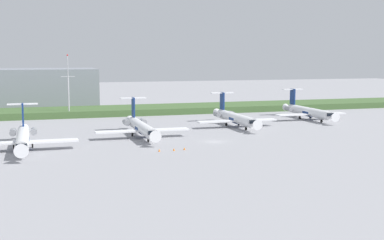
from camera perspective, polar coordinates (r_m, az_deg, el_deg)
ground_plane at (r=148.96m, az=-1.39°, el=-0.58°), size 500.00×500.00×0.00m
grass_berm at (r=182.69m, az=-4.35°, el=1.16°), size 320.00×20.00×2.13m
regional_jet_nearest at (r=115.76m, az=-18.11°, el=-1.88°), size 22.81×31.00×9.00m
regional_jet_second at (r=127.67m, az=-5.60°, el=-0.75°), size 22.81×31.00×9.00m
regional_jet_third at (r=146.60m, az=4.74°, el=0.27°), size 22.81×31.00×9.00m
regional_jet_fourth at (r=166.42m, az=12.64°, el=0.93°), size 22.81×31.00×9.00m
antenna_mast at (r=170.92m, az=-13.42°, el=3.07°), size 4.40×0.50×20.29m
distant_hangar at (r=200.37m, az=-17.82°, el=3.22°), size 50.93×25.59×15.09m
safety_cone_front_marker at (r=108.52m, az=-3.62°, el=-3.33°), size 0.44×0.44×0.55m
safety_cone_mid_marker at (r=109.25m, az=-2.00°, el=-3.25°), size 0.44×0.44×0.55m
safety_cone_rear_marker at (r=110.17m, az=-0.85°, el=-3.16°), size 0.44×0.44×0.55m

